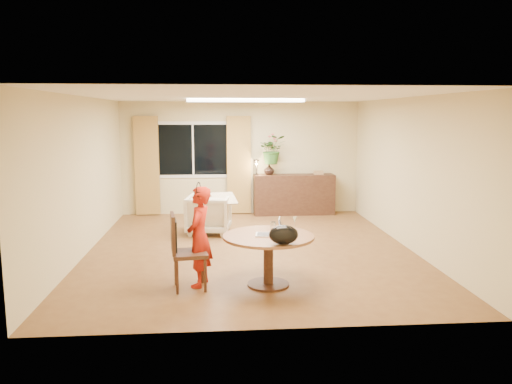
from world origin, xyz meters
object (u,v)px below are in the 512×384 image
(dining_chair, at_px, (190,251))
(child, at_px, (199,237))
(armchair, at_px, (209,214))
(dining_table, at_px, (268,246))
(sideboard, at_px, (294,194))

(dining_chair, relative_size, child, 0.75)
(armchair, bearing_deg, dining_table, 113.65)
(child, bearing_deg, dining_chair, -31.48)
(dining_table, height_order, armchair, armchair)
(child, height_order, sideboard, child)
(dining_chair, xyz_separation_m, child, (0.13, 0.12, 0.17))
(sideboard, bearing_deg, armchair, -138.14)
(dining_table, distance_m, sideboard, 4.97)
(dining_table, height_order, dining_chair, dining_chair)
(dining_table, xyz_separation_m, child, (-0.93, 0.07, 0.13))
(child, relative_size, sideboard, 0.73)
(dining_table, bearing_deg, child, 175.42)
(sideboard, bearing_deg, child, -112.99)
(dining_chair, bearing_deg, armchair, 78.74)
(dining_table, distance_m, child, 0.94)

